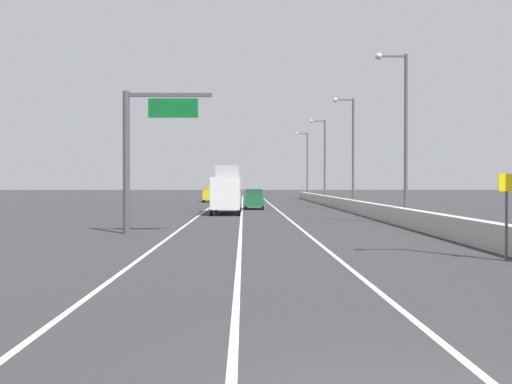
% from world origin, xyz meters
% --- Properties ---
extents(ground_plane, '(320.00, 320.00, 0.00)m').
position_xyz_m(ground_plane, '(0.00, 64.00, 0.00)').
color(ground_plane, '#2D2D30').
extents(lane_stripe_left, '(0.16, 130.00, 0.00)m').
position_xyz_m(lane_stripe_left, '(-5.50, 55.00, 0.00)').
color(lane_stripe_left, silver).
rests_on(lane_stripe_left, ground_plane).
extents(lane_stripe_center, '(0.16, 130.00, 0.00)m').
position_xyz_m(lane_stripe_center, '(-2.00, 55.00, 0.00)').
color(lane_stripe_center, silver).
rests_on(lane_stripe_center, ground_plane).
extents(lane_stripe_right, '(0.16, 130.00, 0.00)m').
position_xyz_m(lane_stripe_right, '(1.50, 55.00, 0.00)').
color(lane_stripe_right, silver).
rests_on(lane_stripe_right, ground_plane).
extents(jersey_barrier_right, '(0.60, 120.00, 1.10)m').
position_xyz_m(jersey_barrier_right, '(8.10, 40.00, 0.55)').
color(jersey_barrier_right, '#B2ADA3').
rests_on(jersey_barrier_right, ground_plane).
extents(overhead_sign_gantry, '(4.68, 0.36, 7.50)m').
position_xyz_m(overhead_sign_gantry, '(-7.26, 25.63, 4.73)').
color(overhead_sign_gantry, '#47474C').
rests_on(overhead_sign_gantry, ground_plane).
extents(speed_advisory_sign, '(0.60, 0.11, 3.00)m').
position_xyz_m(speed_advisory_sign, '(7.20, 13.90, 1.76)').
color(speed_advisory_sign, '#4C4C51').
rests_on(speed_advisory_sign, ground_plane).
extents(lamp_post_right_second, '(2.14, 0.44, 11.12)m').
position_xyz_m(lamp_post_right_second, '(8.51, 33.23, 6.33)').
color(lamp_post_right_second, '#4C4C51').
rests_on(lamp_post_right_second, ground_plane).
extents(lamp_post_right_third, '(2.14, 0.44, 11.12)m').
position_xyz_m(lamp_post_right_third, '(8.83, 54.70, 6.33)').
color(lamp_post_right_third, '#4C4C51').
rests_on(lamp_post_right_third, ground_plane).
extents(lamp_post_right_fourth, '(2.14, 0.44, 11.12)m').
position_xyz_m(lamp_post_right_fourth, '(8.79, 76.17, 6.33)').
color(lamp_post_right_fourth, '#4C4C51').
rests_on(lamp_post_right_fourth, ground_plane).
extents(lamp_post_right_fifth, '(2.14, 0.44, 11.12)m').
position_xyz_m(lamp_post_right_fifth, '(8.63, 97.64, 6.33)').
color(lamp_post_right_fifth, '#4C4C51').
rests_on(lamp_post_right_fifth, ground_plane).
extents(car_yellow_0, '(1.89, 4.39, 2.13)m').
position_xyz_m(car_yellow_0, '(-6.54, 79.03, 1.06)').
color(car_yellow_0, gold).
rests_on(car_yellow_0, ground_plane).
extents(car_green_1, '(2.03, 4.19, 2.04)m').
position_xyz_m(car_green_1, '(-0.76, 55.96, 1.01)').
color(car_green_1, '#196033').
rests_on(car_green_1, ground_plane).
extents(car_black_2, '(1.98, 4.26, 2.14)m').
position_xyz_m(car_black_2, '(-3.46, 59.12, 1.06)').
color(car_black_2, black).
rests_on(car_black_2, ground_plane).
extents(box_truck, '(2.54, 8.35, 4.24)m').
position_xyz_m(box_truck, '(-3.29, 46.81, 1.94)').
color(box_truck, silver).
rests_on(box_truck, ground_plane).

